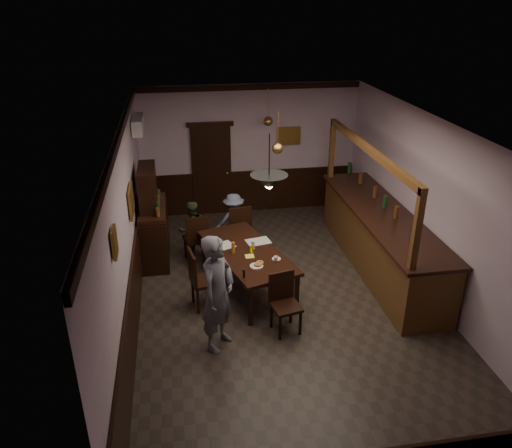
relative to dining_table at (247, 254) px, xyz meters
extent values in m
cube|color=#2D2621|center=(0.59, -0.54, -0.69)|extent=(5.00, 8.00, 0.01)
cube|color=white|center=(0.59, -0.54, 2.31)|extent=(5.00, 8.00, 0.01)
cube|color=#BCA2B7|center=(0.59, 3.46, 0.81)|extent=(5.00, 0.01, 3.00)
cube|color=#BCA2B7|center=(0.59, -4.54, 0.81)|extent=(5.00, 0.01, 3.00)
cube|color=#BCA2B7|center=(-1.91, -0.54, 0.81)|extent=(0.01, 8.00, 3.00)
cube|color=#BCA2B7|center=(3.09, -0.54, 0.81)|extent=(0.01, 8.00, 3.00)
cube|color=black|center=(0.00, 0.00, 0.03)|extent=(1.60, 2.40, 0.06)
cube|color=black|center=(-0.10, -1.10, -0.34)|extent=(0.07, 0.07, 0.69)
cube|color=black|center=(0.70, -0.85, -0.34)|extent=(0.07, 0.07, 0.69)
cube|color=black|center=(-0.70, 0.85, -0.34)|extent=(0.07, 0.07, 0.69)
cube|color=black|center=(0.10, 1.10, -0.34)|extent=(0.07, 0.07, 0.69)
cube|color=black|center=(-0.83, 1.16, -0.22)|extent=(0.52, 0.52, 0.05)
cube|color=black|center=(-0.79, 0.96, 0.06)|extent=(0.44, 0.13, 0.52)
cube|color=black|center=(-0.69, 1.37, -0.46)|extent=(0.04, 0.04, 0.45)
cube|color=black|center=(-1.04, 1.29, -0.46)|extent=(0.04, 0.04, 0.45)
cube|color=black|center=(-0.62, 1.02, -0.46)|extent=(0.04, 0.04, 0.45)
cube|color=black|center=(-0.96, 0.95, -0.46)|extent=(0.04, 0.04, 0.45)
cube|color=black|center=(0.03, 1.42, -0.20)|extent=(0.51, 0.51, 0.05)
cube|color=black|center=(0.06, 1.22, 0.08)|extent=(0.45, 0.11, 0.53)
cube|color=black|center=(0.19, 1.63, -0.46)|extent=(0.04, 0.04, 0.46)
cube|color=black|center=(-0.17, 1.58, -0.46)|extent=(0.04, 0.04, 0.46)
cube|color=black|center=(0.24, 1.27, -0.46)|extent=(0.04, 0.04, 0.46)
cube|color=black|center=(-0.12, 1.22, -0.46)|extent=(0.04, 0.04, 0.46)
cube|color=black|center=(0.41, -1.34, -0.24)|extent=(0.50, 0.50, 0.05)
cube|color=black|center=(0.37, -1.15, 0.03)|extent=(0.42, 0.13, 0.50)
cube|color=black|center=(0.28, -1.54, -0.47)|extent=(0.04, 0.04, 0.43)
cube|color=black|center=(0.61, -1.47, -0.47)|extent=(0.04, 0.04, 0.43)
cube|color=black|center=(0.21, -1.21, -0.47)|extent=(0.04, 0.04, 0.43)
cube|color=black|center=(0.54, -1.14, -0.47)|extent=(0.04, 0.04, 0.43)
cube|color=black|center=(-0.75, -0.44, -0.20)|extent=(0.53, 0.53, 0.05)
cube|color=black|center=(-0.95, -0.48, 0.09)|extent=(0.13, 0.45, 0.54)
cube|color=black|center=(-0.54, -0.59, -0.45)|extent=(0.04, 0.04, 0.46)
cube|color=black|center=(-0.61, -0.23, -0.45)|extent=(0.04, 0.04, 0.46)
cube|color=black|center=(-0.90, -0.66, -0.45)|extent=(0.04, 0.04, 0.46)
cube|color=black|center=(-0.97, -0.29, -0.45)|extent=(0.04, 0.04, 0.46)
imported|color=slate|center=(-0.64, -1.50, 0.22)|extent=(0.74, 0.79, 1.81)
imported|color=#3A4328|center=(-0.89, 1.35, -0.10)|extent=(0.69, 0.62, 1.17)
imported|color=slate|center=(-0.03, 1.61, -0.10)|extent=(0.79, 0.50, 1.17)
cube|color=silver|center=(-0.40, 0.22, 0.07)|extent=(0.51, 0.45, 0.01)
cube|color=silver|center=(0.26, 0.30, 0.07)|extent=(0.47, 0.38, 0.01)
cube|color=#E4EB56|center=(0.02, -0.21, 0.07)|extent=(0.19, 0.19, 0.00)
cylinder|color=white|center=(0.45, -0.38, 0.07)|extent=(0.15, 0.15, 0.01)
imported|color=white|center=(0.43, -0.44, 0.11)|extent=(0.10, 0.10, 0.07)
cylinder|color=white|center=(0.08, -0.57, 0.07)|extent=(0.22, 0.22, 0.01)
torus|color=#C68C47|center=(0.10, -0.56, 0.10)|extent=(0.13, 0.13, 0.04)
torus|color=#C68C47|center=(0.14, -0.52, 0.10)|extent=(0.13, 0.13, 0.04)
cylinder|color=yellow|center=(0.07, -0.08, 0.12)|extent=(0.07, 0.07, 0.12)
cylinder|color=#BF721E|center=(-0.23, -0.04, 0.16)|extent=(0.06, 0.06, 0.20)
cylinder|color=silver|center=(0.12, 0.05, 0.14)|extent=(0.06, 0.06, 0.15)
cylinder|color=black|center=(-0.17, -0.87, 0.13)|extent=(0.04, 0.04, 0.14)
cube|color=black|center=(-1.61, 1.39, -0.17)|extent=(0.51, 1.43, 1.02)
cube|color=black|center=(-1.61, 1.39, 0.39)|extent=(0.49, 1.38, 0.08)
cube|color=black|center=(-1.66, 1.39, 0.80)|extent=(0.31, 0.92, 0.82)
cube|color=#4A2A13|center=(2.59, 0.33, -0.13)|extent=(0.90, 4.21, 1.10)
cube|color=black|center=(2.57, 0.33, 0.44)|extent=(1.00, 4.31, 0.06)
cube|color=#4A2A13|center=(2.19, 0.33, 1.67)|extent=(0.10, 4.11, 0.12)
cube|color=#4A2A13|center=(2.19, -1.68, 1.07)|extent=(0.10, 0.10, 1.30)
cube|color=#4A2A13|center=(2.19, 2.33, 1.07)|extent=(0.10, 0.10, 1.30)
cube|color=black|center=(-0.31, 3.41, 0.36)|extent=(0.90, 0.06, 2.10)
cube|color=white|center=(-1.79, 2.36, 1.76)|extent=(0.20, 0.85, 0.30)
cube|color=olive|center=(-1.87, -2.14, 1.46)|extent=(0.04, 0.28, 0.36)
cube|color=olive|center=(-1.87, 0.26, 1.01)|extent=(0.04, 0.62, 0.48)
cube|color=olive|center=(1.49, 3.42, 1.11)|extent=(0.55, 0.04, 0.42)
cylinder|color=black|center=(0.24, -0.76, 1.95)|extent=(0.02, 0.02, 0.72)
cone|color=black|center=(0.24, -0.76, 1.59)|extent=(0.56, 0.56, 0.22)
sphere|color=#FFD88C|center=(0.24, -0.76, 1.54)|extent=(0.12, 0.12, 0.12)
cylinder|color=#BF8C3F|center=(0.69, 0.83, 1.96)|extent=(0.02, 0.02, 0.70)
cone|color=#BF8C3F|center=(0.69, 0.83, 1.61)|extent=(0.20, 0.20, 0.22)
sphere|color=#FFD88C|center=(0.69, 0.83, 1.56)|extent=(0.12, 0.12, 0.12)
cylinder|color=#BF8C3F|center=(0.89, 2.83, 1.96)|extent=(0.02, 0.02, 0.70)
cone|color=#BF8C3F|center=(0.89, 2.83, 1.61)|extent=(0.20, 0.20, 0.22)
sphere|color=#FFD88C|center=(0.89, 2.83, 1.56)|extent=(0.12, 0.12, 0.12)
camera|label=1|loc=(-1.07, -7.54, 4.14)|focal=35.00mm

